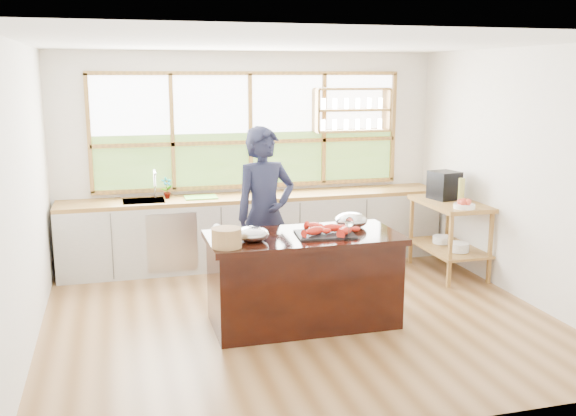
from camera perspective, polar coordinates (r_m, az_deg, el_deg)
name	(u,v)px	position (r m, az deg, el deg)	size (l,w,h in m)	color
ground_plane	(297,316)	(6.63, 0.85, -9.54)	(5.00, 5.00, 0.00)	#9A7044
room_shell	(287,139)	(6.71, -0.13, 6.15)	(5.02, 4.52, 2.71)	white
back_counter	(255,229)	(8.29, -2.99, -1.88)	(4.90, 0.63, 0.90)	beige
right_shelf_unit	(450,225)	(8.07, 14.18, -1.52)	(0.62, 1.10, 0.90)	#A97C3F
island	(303,279)	(6.30, 1.37, -6.33)	(1.85, 0.90, 0.90)	black
cook	(265,215)	(6.82, -2.06, -0.65)	(0.69, 0.45, 1.88)	#1A1E35
potted_plant	(167,188)	(8.07, -10.73, 1.78)	(0.14, 0.10, 0.27)	slate
cutting_board	(201,197)	(8.08, -7.75, 0.96)	(0.40, 0.30, 0.01)	#60AE36
espresso_machine	(444,185)	(8.13, 13.72, 1.98)	(0.30, 0.32, 0.34)	black
wine_bottle	(461,191)	(7.88, 15.15, 1.47)	(0.08, 0.08, 0.31)	#A9AC4C
fruit_bowl	(464,205)	(7.64, 15.40, 0.29)	(0.25, 0.25, 0.11)	white
slate_board	(325,234)	(6.16, 3.31, -2.34)	(0.55, 0.40, 0.02)	black
lobster_pile	(327,229)	(6.15, 3.53, -1.89)	(0.52, 0.44, 0.08)	red
mixing_bowl_left	(252,234)	(5.94, -3.19, -2.33)	(0.30, 0.30, 0.15)	#AFB2B6
mixing_bowl_right	(351,220)	(6.49, 5.63, -1.09)	(0.33, 0.33, 0.16)	#AFB2B6
wine_glass	(349,223)	(5.97, 5.46, -1.34)	(0.08, 0.08, 0.22)	silver
wicker_basket	(227,238)	(5.73, -5.49, -2.65)	(0.27, 0.27, 0.17)	#A07148
parchment_roll	(219,231)	(6.18, -6.19, -2.05)	(0.08, 0.08, 0.30)	white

